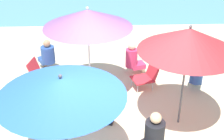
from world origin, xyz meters
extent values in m
plane|color=beige|center=(0.00, 0.00, 0.00)|extent=(40.00, 40.00, 0.00)
cylinder|color=#4C4C51|center=(-0.98, -0.67, 0.86)|extent=(0.04, 0.04, 1.72)
cone|color=blue|center=(-0.98, -0.67, 1.58)|extent=(1.94, 1.94, 0.29)
sphere|color=#4C4C51|center=(-0.98, -0.67, 1.75)|extent=(0.06, 0.06, 0.06)
cylinder|color=silver|center=(-0.66, 1.58, 1.02)|extent=(0.04, 0.04, 2.03)
cone|color=#8E56C6|center=(-0.66, 1.58, 1.84)|extent=(1.90, 1.90, 0.38)
sphere|color=silver|center=(-0.66, 1.58, 2.06)|extent=(0.06, 0.06, 0.06)
cylinder|color=#4C4C51|center=(1.15, 0.43, 1.02)|extent=(0.04, 0.04, 2.03)
cone|color=red|center=(1.15, 0.43, 1.81)|extent=(1.82, 1.82, 0.43)
sphere|color=#4C4C51|center=(1.15, 0.43, 2.06)|extent=(0.06, 0.06, 0.06)
cube|color=red|center=(-1.81, 2.08, 0.21)|extent=(0.54, 0.57, 0.03)
cube|color=red|center=(-2.05, 2.13, 0.41)|extent=(0.25, 0.52, 0.39)
cylinder|color=silver|center=(-1.60, 2.24, 0.10)|extent=(0.02, 0.02, 0.19)
cylinder|color=silver|center=(-1.68, 1.85, 0.10)|extent=(0.02, 0.02, 0.19)
cylinder|color=silver|center=(-1.95, 2.31, 0.10)|extent=(0.02, 0.02, 0.19)
cylinder|color=silver|center=(-2.03, 1.92, 0.10)|extent=(0.02, 0.02, 0.19)
cube|color=red|center=(0.58, 1.76, 0.25)|extent=(0.59, 0.57, 0.03)
cube|color=red|center=(0.82, 1.84, 0.41)|extent=(0.26, 0.47, 0.32)
cylinder|color=silver|center=(0.44, 1.53, 0.12)|extent=(0.02, 0.02, 0.24)
cylinder|color=silver|center=(0.34, 1.88, 0.12)|extent=(0.02, 0.02, 0.24)
cylinder|color=silver|center=(0.81, 1.65, 0.12)|extent=(0.02, 0.02, 0.24)
cylinder|color=silver|center=(0.71, 1.99, 0.12)|extent=(0.02, 0.02, 0.24)
cylinder|color=black|center=(0.48, -0.49, 0.51)|extent=(0.34, 0.34, 0.46)
sphere|color=#DBAD84|center=(0.48, -0.49, 0.83)|extent=(0.19, 0.19, 0.19)
cube|color=#2D519E|center=(-1.88, 2.88, 0.25)|extent=(0.49, 0.49, 0.12)
cylinder|color=tan|center=(-1.96, 3.02, 0.13)|extent=(0.12, 0.12, 0.25)
cylinder|color=#2D519E|center=(-1.79, 2.73, 0.48)|extent=(0.35, 0.35, 0.45)
sphere|color=tan|center=(-1.79, 2.73, 0.79)|extent=(0.18, 0.18, 0.18)
cube|color=#DB3866|center=(0.55, 2.54, 0.22)|extent=(0.43, 0.40, 0.12)
cylinder|color=beige|center=(0.71, 2.58, 0.11)|extent=(0.12, 0.12, 0.22)
cylinder|color=#DB3866|center=(0.38, 2.49, 0.46)|extent=(0.31, 0.31, 0.48)
sphere|color=beige|center=(0.38, 2.49, 0.79)|extent=(0.19, 0.19, 0.19)
cube|color=#2D519E|center=(1.88, 1.76, 0.24)|extent=(0.41, 0.44, 0.12)
cylinder|color=#DBAD84|center=(1.94, 1.91, 0.12)|extent=(0.12, 0.12, 0.24)
cylinder|color=#2D519E|center=(1.81, 1.60, 0.50)|extent=(0.30, 0.30, 0.51)
sphere|color=#DBAD84|center=(1.81, 1.60, 0.85)|extent=(0.20, 0.20, 0.20)
cube|color=black|center=(-0.28, 0.49, 0.16)|extent=(0.28, 0.28, 0.32)
camera|label=1|loc=(-0.38, -4.40, 3.88)|focal=48.23mm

